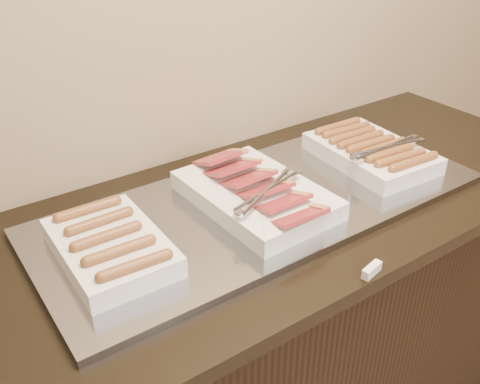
# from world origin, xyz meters

# --- Properties ---
(counter) EXTENTS (2.06, 0.76, 0.90)m
(counter) POSITION_xyz_m (0.00, 2.13, 0.45)
(counter) COLOR black
(counter) RESTS_ON ground
(warming_tray) EXTENTS (1.20, 0.50, 0.02)m
(warming_tray) POSITION_xyz_m (0.01, 2.13, 0.91)
(warming_tray) COLOR #9395A0
(warming_tray) RESTS_ON counter
(dish_left) EXTENTS (0.22, 0.32, 0.07)m
(dish_left) POSITION_xyz_m (-0.42, 2.13, 0.95)
(dish_left) COLOR silver
(dish_left) RESTS_ON warming_tray
(dish_center) EXTENTS (0.29, 0.43, 0.09)m
(dish_center) POSITION_xyz_m (-0.02, 2.13, 0.95)
(dish_center) COLOR silver
(dish_center) RESTS_ON warming_tray
(dish_right) EXTENTS (0.27, 0.37, 0.08)m
(dish_right) POSITION_xyz_m (0.41, 2.13, 0.95)
(dish_right) COLOR silver
(dish_right) RESTS_ON warming_tray
(label_holder) EXTENTS (0.06, 0.03, 0.02)m
(label_holder) POSITION_xyz_m (0.04, 1.77, 0.91)
(label_holder) COLOR silver
(label_holder) RESTS_ON counter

